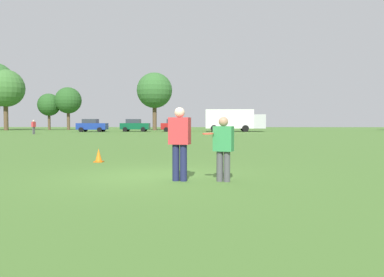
% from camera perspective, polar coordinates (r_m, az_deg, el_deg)
% --- Properties ---
extents(ground_plane, '(189.11, 189.11, 0.00)m').
position_cam_1_polar(ground_plane, '(10.43, -5.49, -5.48)').
color(ground_plane, '#47702D').
extents(player_thrower, '(0.55, 0.39, 1.78)m').
position_cam_1_polar(player_thrower, '(9.49, -1.81, -0.16)').
color(player_thrower, '#1E234C').
rests_on(player_thrower, ground).
extents(player_defender, '(0.52, 0.40, 1.55)m').
position_cam_1_polar(player_defender, '(9.43, 4.57, -1.01)').
color(player_defender, '#4C4C51').
rests_on(player_defender, ground).
extents(frisbee, '(0.27, 0.27, 0.05)m').
position_cam_1_polar(frisbee, '(9.34, 2.33, 0.71)').
color(frisbee, '#E54C33').
extents(traffic_cone, '(0.32, 0.32, 0.48)m').
position_cam_1_polar(traffic_cone, '(14.39, -13.38, -2.43)').
color(traffic_cone, '#D8590C').
rests_on(traffic_cone, ground).
extents(parked_car_near_left, '(4.21, 2.24, 1.82)m').
position_cam_1_polar(parked_car_near_left, '(57.59, -14.31, 1.86)').
color(parked_car_near_left, navy).
rests_on(parked_car_near_left, ground).
extents(parked_car_mid_left, '(4.21, 2.24, 1.82)m').
position_cam_1_polar(parked_car_mid_left, '(58.03, -8.28, 1.92)').
color(parked_car_mid_left, '#0C4C2D').
rests_on(parked_car_mid_left, ground).
extents(parked_car_center, '(4.21, 2.24, 1.82)m').
position_cam_1_polar(parked_car_center, '(57.19, -2.43, 1.93)').
color(parked_car_center, maroon).
rests_on(parked_car_center, ground).
extents(box_truck, '(8.52, 3.06, 3.18)m').
position_cam_1_polar(box_truck, '(57.04, 6.05, 2.75)').
color(box_truck, white).
rests_on(box_truck, ground).
extents(bystander_sideline_watcher, '(0.40, 0.51, 1.64)m').
position_cam_1_polar(bystander_sideline_watcher, '(48.87, -21.97, 1.67)').
color(bystander_sideline_watcher, '#4C4C51').
rests_on(bystander_sideline_watcher, ground).
extents(tree_center_elm, '(6.28, 6.28, 10.20)m').
position_cam_1_polar(tree_center_elm, '(73.26, -25.42, 6.58)').
color(tree_center_elm, brown).
rests_on(tree_center_elm, ground).
extents(tree_east_birch, '(3.95, 3.95, 6.41)m').
position_cam_1_polar(tree_east_birch, '(74.02, -20.02, 4.60)').
color(tree_east_birch, brown).
rests_on(tree_east_birch, ground).
extents(tree_east_oak, '(4.62, 4.62, 7.50)m').
position_cam_1_polar(tree_east_oak, '(72.82, -17.50, 5.27)').
color(tree_east_oak, brown).
rests_on(tree_east_oak, ground).
extents(tree_far_east_pine, '(5.98, 5.98, 9.72)m').
position_cam_1_polar(tree_far_east_pine, '(67.04, -5.46, 6.93)').
color(tree_far_east_pine, brown).
rests_on(tree_far_east_pine, ground).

